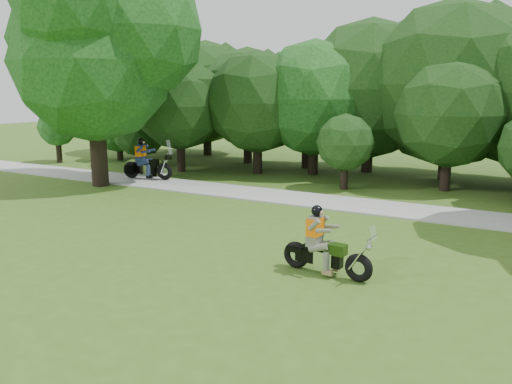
% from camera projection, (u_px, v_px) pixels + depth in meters
% --- Properties ---
extents(ground, '(100.00, 100.00, 0.00)m').
position_uv_depth(ground, '(236.00, 282.00, 10.40)').
color(ground, '#3B5D1A').
rests_on(ground, ground).
extents(walkway, '(60.00, 2.20, 0.06)m').
position_uv_depth(walkway, '(354.00, 205.00, 17.28)').
color(walkway, gray).
rests_on(walkway, ground).
extents(tree_line, '(39.15, 11.18, 7.80)m').
position_uv_depth(tree_line, '(420.00, 97.00, 22.13)').
color(tree_line, black).
rests_on(tree_line, ground).
extents(big_tree_west, '(8.64, 6.56, 9.96)m').
position_uv_depth(big_tree_west, '(98.00, 44.00, 20.09)').
color(big_tree_west, black).
rests_on(big_tree_west, ground).
extents(chopper_motorcycle, '(2.12, 0.62, 1.51)m').
position_uv_depth(chopper_motorcycle, '(322.00, 249.00, 10.78)').
color(chopper_motorcycle, black).
rests_on(chopper_motorcycle, ground).
extents(touring_motorcycle, '(2.36, 1.08, 1.81)m').
position_uv_depth(touring_motorcycle, '(144.00, 164.00, 22.06)').
color(touring_motorcycle, black).
rests_on(touring_motorcycle, walkway).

